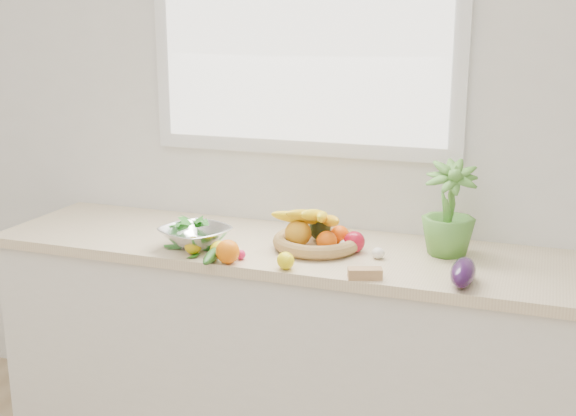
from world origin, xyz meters
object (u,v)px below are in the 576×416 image
(cucumber, at_px, (214,254))
(colander_with_spinach, at_px, (195,232))
(eggplant, at_px, (463,272))
(fruit_basket, at_px, (316,236))
(apple, at_px, (354,242))
(potted_herb, at_px, (449,208))

(cucumber, bearing_deg, colander_with_spinach, 142.14)
(eggplant, bearing_deg, colander_with_spinach, 176.80)
(fruit_basket, height_order, colander_with_spinach, fruit_basket)
(apple, distance_m, fruit_basket, 0.15)
(apple, bearing_deg, eggplant, -26.87)
(eggplant, distance_m, potted_herb, 0.34)
(cucumber, height_order, colander_with_spinach, colander_with_spinach)
(potted_herb, height_order, colander_with_spinach, potted_herb)
(apple, distance_m, cucumber, 0.52)
(potted_herb, relative_size, fruit_basket, 0.93)
(cucumber, bearing_deg, fruit_basket, 39.06)
(apple, xyz_separation_m, potted_herb, (0.33, 0.09, 0.13))
(apple, bearing_deg, fruit_basket, -177.60)
(cucumber, relative_size, fruit_basket, 0.61)
(eggplant, distance_m, cucumber, 0.87)
(apple, bearing_deg, cucumber, -150.69)
(eggplant, distance_m, fruit_basket, 0.60)
(apple, relative_size, potted_herb, 0.23)
(apple, relative_size, cucumber, 0.35)
(eggplant, xyz_separation_m, colander_with_spinach, (-0.99, 0.06, 0.02))
(apple, xyz_separation_m, eggplant, (0.42, -0.21, 0.00))
(eggplant, bearing_deg, cucumber, -177.32)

